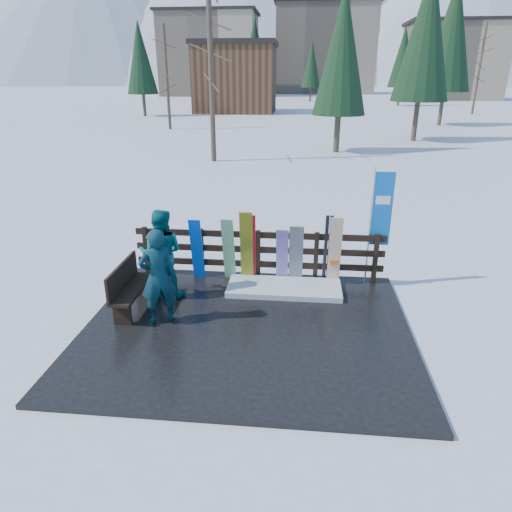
# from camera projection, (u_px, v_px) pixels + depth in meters

# --- Properties ---
(ground) EXTENTS (700.00, 700.00, 0.00)m
(ground) POSITION_uv_depth(u_px,v_px,m) (247.00, 330.00, 8.50)
(ground) COLOR white
(ground) RESTS_ON ground
(deck) EXTENTS (6.00, 5.00, 0.08)m
(deck) POSITION_uv_depth(u_px,v_px,m) (247.00, 328.00, 8.49)
(deck) COLOR black
(deck) RESTS_ON ground
(fence) EXTENTS (5.60, 0.10, 1.15)m
(fence) POSITION_uv_depth(u_px,v_px,m) (258.00, 251.00, 10.27)
(fence) COLOR black
(fence) RESTS_ON deck
(snow_patch) EXTENTS (2.44, 1.00, 0.12)m
(snow_patch) POSITION_uv_depth(u_px,v_px,m) (284.00, 288.00, 9.87)
(snow_patch) COLOR white
(snow_patch) RESTS_ON deck
(bench) EXTENTS (0.41, 1.50, 0.97)m
(bench) POSITION_uv_depth(u_px,v_px,m) (128.00, 286.00, 8.91)
(bench) COLOR black
(bench) RESTS_ON deck
(snowboard_0) EXTENTS (0.27, 0.31, 1.47)m
(snowboard_0) POSITION_uv_depth(u_px,v_px,m) (197.00, 250.00, 10.16)
(snowboard_0) COLOR blue
(snowboard_0) RESTS_ON deck
(snowboard_1) EXTENTS (0.26, 0.40, 1.52)m
(snowboard_1) POSITION_uv_depth(u_px,v_px,m) (229.00, 250.00, 10.09)
(snowboard_1) COLOR white
(snowboard_1) RESTS_ON deck
(snowboard_2) EXTENTS (0.28, 0.28, 1.66)m
(snowboard_2) POSITION_uv_depth(u_px,v_px,m) (247.00, 247.00, 10.02)
(snowboard_2) COLOR yellow
(snowboard_2) RESTS_ON deck
(snowboard_3) EXTENTS (0.26, 0.38, 1.31)m
(snowboard_3) POSITION_uv_depth(u_px,v_px,m) (282.00, 256.00, 10.01)
(snowboard_3) COLOR silver
(snowboard_3) RESTS_ON deck
(snowboard_4) EXTENTS (0.31, 0.31, 1.39)m
(snowboard_4) POSITION_uv_depth(u_px,v_px,m) (296.00, 255.00, 9.97)
(snowboard_4) COLOR black
(snowboard_4) RESTS_ON deck
(snowboard_5) EXTENTS (0.27, 0.22, 1.59)m
(snowboard_5) POSITION_uv_depth(u_px,v_px,m) (335.00, 252.00, 9.86)
(snowboard_5) COLOR white
(snowboard_5) RESTS_ON deck
(ski_pair_a) EXTENTS (0.17, 0.19, 1.57)m
(ski_pair_a) POSITION_uv_depth(u_px,v_px,m) (252.00, 248.00, 10.09)
(ski_pair_a) COLOR #B21522
(ski_pair_a) RESTS_ON deck
(ski_pair_b) EXTENTS (0.17, 0.29, 1.63)m
(ski_pair_b) POSITION_uv_depth(u_px,v_px,m) (328.00, 250.00, 9.93)
(ski_pair_b) COLOR black
(ski_pair_b) RESTS_ON deck
(rental_flag) EXTENTS (0.45, 0.04, 2.60)m
(rental_flag) POSITION_uv_depth(u_px,v_px,m) (379.00, 213.00, 9.72)
(rental_flag) COLOR silver
(rental_flag) RESTS_ON deck
(person_front) EXTENTS (0.80, 0.70, 1.84)m
(person_front) POSITION_uv_depth(u_px,v_px,m) (158.00, 277.00, 8.33)
(person_front) COLOR #0D4641
(person_front) RESTS_ON deck
(person_back) EXTENTS (0.96, 0.78, 1.88)m
(person_back) POSITION_uv_depth(u_px,v_px,m) (161.00, 254.00, 9.35)
(person_back) COLOR #0F6669
(person_back) RESTS_ON deck
(resort_buildings) EXTENTS (73.00, 87.60, 22.60)m
(resort_buildings) POSITION_uv_depth(u_px,v_px,m) (306.00, 53.00, 111.63)
(resort_buildings) COLOR tan
(resort_buildings) RESTS_ON ground
(trees) EXTENTS (41.93, 68.94, 12.35)m
(trees) POSITION_uv_depth(u_px,v_px,m) (336.00, 67.00, 53.39)
(trees) COLOR #382B1E
(trees) RESTS_ON ground
(mountains) EXTENTS (520.00, 260.00, 120.00)m
(mountains) POSITION_uv_depth(u_px,v_px,m) (290.00, 1.00, 295.04)
(mountains) COLOR white
(mountains) RESTS_ON ground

